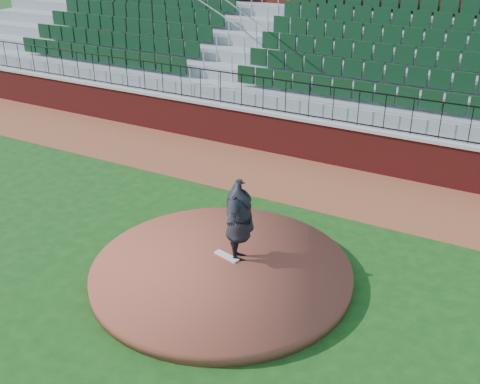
% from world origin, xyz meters
% --- Properties ---
extents(ground, '(90.00, 90.00, 0.00)m').
position_xyz_m(ground, '(0.00, 0.00, 0.00)').
color(ground, '#154012').
rests_on(ground, ground).
extents(warning_track, '(34.00, 3.20, 0.01)m').
position_xyz_m(warning_track, '(0.00, 5.40, 0.01)').
color(warning_track, brown).
rests_on(warning_track, ground).
extents(field_wall, '(34.00, 0.35, 1.20)m').
position_xyz_m(field_wall, '(0.00, 7.00, 0.60)').
color(field_wall, maroon).
rests_on(field_wall, ground).
extents(wall_cap, '(34.00, 0.45, 0.10)m').
position_xyz_m(wall_cap, '(0.00, 7.00, 1.25)').
color(wall_cap, '#B7B7B7').
rests_on(wall_cap, field_wall).
extents(wall_railing, '(34.00, 0.05, 1.00)m').
position_xyz_m(wall_railing, '(0.00, 7.00, 1.80)').
color(wall_railing, black).
rests_on(wall_railing, wall_cap).
extents(seating_stands, '(34.00, 5.10, 4.60)m').
position_xyz_m(seating_stands, '(0.00, 9.72, 2.30)').
color(seating_stands, gray).
rests_on(seating_stands, ground).
extents(concourse_wall, '(34.00, 0.50, 5.50)m').
position_xyz_m(concourse_wall, '(0.00, 12.52, 2.75)').
color(concourse_wall, maroon).
rests_on(concourse_wall, ground).
extents(pitchers_mound, '(5.31, 5.31, 0.25)m').
position_xyz_m(pitchers_mound, '(0.32, 0.16, 0.12)').
color(pitchers_mound, brown).
rests_on(pitchers_mound, ground).
extents(pitching_rubber, '(0.61, 0.29, 0.04)m').
position_xyz_m(pitching_rubber, '(0.22, 0.53, 0.27)').
color(pitching_rubber, silver).
rests_on(pitching_rubber, pitchers_mound).
extents(pitcher, '(1.41, 2.16, 1.72)m').
position_xyz_m(pitcher, '(0.47, 0.63, 1.11)').
color(pitcher, black).
rests_on(pitcher, pitchers_mound).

